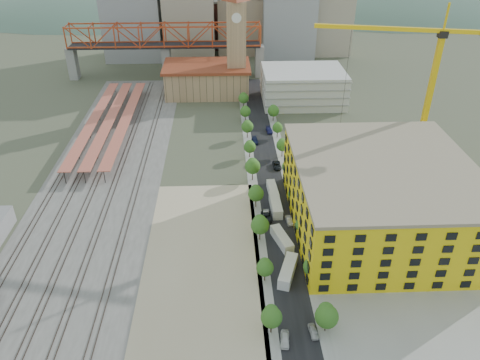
{
  "coord_description": "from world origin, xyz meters",
  "views": [
    {
      "loc": [
        1.7,
        -119.8,
        75.05
      ],
      "look_at": [
        5.98,
        -11.56,
        10.0
      ],
      "focal_mm": 35.0,
      "sensor_mm": 36.0,
      "label": 1
    }
  ],
  "objects_px": {
    "site_trailer_a": "(288,271)",
    "site_trailer_c": "(276,205)",
    "clock_tower": "(236,29)",
    "construction_building": "(381,196)",
    "car_0": "(285,339)",
    "tower_crane": "(422,73)",
    "site_trailer_b": "(282,239)",
    "site_trailer_d": "(273,191)"
  },
  "relations": [
    {
      "from": "site_trailer_d",
      "to": "car_0",
      "type": "distance_m",
      "value": 54.1
    },
    {
      "from": "clock_tower",
      "to": "site_trailer_c",
      "type": "relative_size",
      "value": 5.0
    },
    {
      "from": "clock_tower",
      "to": "site_trailer_b",
      "type": "distance_m",
      "value": 110.35
    },
    {
      "from": "car_0",
      "to": "construction_building",
      "type": "bearing_deg",
      "value": 59.38
    },
    {
      "from": "site_trailer_a",
      "to": "site_trailer_b",
      "type": "bearing_deg",
      "value": 108.82
    },
    {
      "from": "clock_tower",
      "to": "site_trailer_b",
      "type": "relative_size",
      "value": 5.41
    },
    {
      "from": "clock_tower",
      "to": "site_trailer_c",
      "type": "bearing_deg",
      "value": -85.01
    },
    {
      "from": "tower_crane",
      "to": "site_trailer_c",
      "type": "bearing_deg",
      "value": -153.12
    },
    {
      "from": "tower_crane",
      "to": "car_0",
      "type": "relative_size",
      "value": 11.51
    },
    {
      "from": "site_trailer_c",
      "to": "construction_building",
      "type": "bearing_deg",
      "value": -19.35
    },
    {
      "from": "site_trailer_c",
      "to": "tower_crane",
      "type": "bearing_deg",
      "value": 25.49
    },
    {
      "from": "tower_crane",
      "to": "site_trailer_a",
      "type": "distance_m",
      "value": 72.79
    },
    {
      "from": "clock_tower",
      "to": "car_0",
      "type": "bearing_deg",
      "value": -87.92
    },
    {
      "from": "site_trailer_a",
      "to": "car_0",
      "type": "height_order",
      "value": "site_trailer_a"
    },
    {
      "from": "site_trailer_a",
      "to": "construction_building",
      "type": "bearing_deg",
      "value": 54.35
    },
    {
      "from": "car_0",
      "to": "site_trailer_c",
      "type": "bearing_deg",
      "value": 93.34
    },
    {
      "from": "clock_tower",
      "to": "car_0",
      "type": "distance_m",
      "value": 140.42
    },
    {
      "from": "construction_building",
      "to": "tower_crane",
      "type": "distance_m",
      "value": 42.11
    },
    {
      "from": "tower_crane",
      "to": "car_0",
      "type": "xyz_separation_m",
      "value": [
        -47.11,
        -68.31,
        -30.94
      ]
    },
    {
      "from": "construction_building",
      "to": "car_0",
      "type": "xyz_separation_m",
      "value": [
        -29.0,
        -37.53,
        -8.65
      ]
    },
    {
      "from": "car_0",
      "to": "site_trailer_b",
      "type": "bearing_deg",
      "value": 91.53
    },
    {
      "from": "construction_building",
      "to": "site_trailer_a",
      "type": "distance_m",
      "value": 32.93
    },
    {
      "from": "construction_building",
      "to": "site_trailer_c",
      "type": "distance_m",
      "value": 28.47
    },
    {
      "from": "construction_building",
      "to": "car_0",
      "type": "distance_m",
      "value": 48.21
    },
    {
      "from": "site_trailer_b",
      "to": "site_trailer_c",
      "type": "height_order",
      "value": "site_trailer_c"
    },
    {
      "from": "construction_building",
      "to": "site_trailer_d",
      "type": "distance_m",
      "value": 31.85
    },
    {
      "from": "site_trailer_b",
      "to": "site_trailer_c",
      "type": "bearing_deg",
      "value": 73.14
    },
    {
      "from": "clock_tower",
      "to": "site_trailer_a",
      "type": "relative_size",
      "value": 5.0
    },
    {
      "from": "site_trailer_a",
      "to": "site_trailer_c",
      "type": "height_order",
      "value": "site_trailer_a"
    },
    {
      "from": "construction_building",
      "to": "site_trailer_a",
      "type": "bearing_deg",
      "value": -144.47
    },
    {
      "from": "tower_crane",
      "to": "site_trailer_d",
      "type": "bearing_deg",
      "value": -162.04
    },
    {
      "from": "site_trailer_c",
      "to": "car_0",
      "type": "relative_size",
      "value": 2.33
    },
    {
      "from": "tower_crane",
      "to": "site_trailer_b",
      "type": "height_order",
      "value": "tower_crane"
    },
    {
      "from": "site_trailer_d",
      "to": "site_trailer_a",
      "type": "bearing_deg",
      "value": -93.64
    },
    {
      "from": "tower_crane",
      "to": "car_0",
      "type": "bearing_deg",
      "value": -124.59
    },
    {
      "from": "site_trailer_b",
      "to": "site_trailer_d",
      "type": "bearing_deg",
      "value": 73.14
    },
    {
      "from": "site_trailer_c",
      "to": "car_0",
      "type": "xyz_separation_m",
      "value": [
        -3.0,
        -45.95,
        -0.66
      ]
    },
    {
      "from": "tower_crane",
      "to": "site_trailer_c",
      "type": "relative_size",
      "value": 4.94
    },
    {
      "from": "site_trailer_c",
      "to": "site_trailer_b",
      "type": "bearing_deg",
      "value": -91.39
    },
    {
      "from": "construction_building",
      "to": "car_0",
      "type": "height_order",
      "value": "construction_building"
    },
    {
      "from": "clock_tower",
      "to": "construction_building",
      "type": "xyz_separation_m",
      "value": [
        34.0,
        -99.99,
        -19.29
      ]
    },
    {
      "from": "construction_building",
      "to": "tower_crane",
      "type": "bearing_deg",
      "value": 59.53
    }
  ]
}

